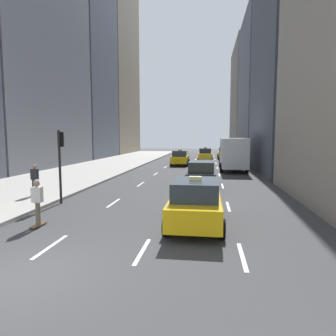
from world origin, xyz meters
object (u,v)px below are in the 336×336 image
at_px(box_truck, 233,153).
at_px(traffic_light_pole, 60,155).
at_px(taxi_lead, 205,154).
at_px(taxi_fourth, 224,153).
at_px(pedestrian_mid_block, 35,178).
at_px(skateboarder, 37,201).
at_px(taxi_third, 180,158).
at_px(taxi_second, 196,202).
at_px(sedan_black_near, 201,174).

relative_size(box_truck, traffic_light_pole, 2.33).
bearing_deg(taxi_lead, traffic_light_pole, -103.44).
distance_m(taxi_fourth, box_truck, 15.57).
distance_m(box_truck, pedestrian_mid_block, 19.26).
distance_m(taxi_fourth, skateboarder, 36.72).
xyz_separation_m(taxi_lead, box_truck, (2.80, -11.91, 0.83)).
bearing_deg(taxi_fourth, taxi_third, -116.55).
distance_m(pedestrian_mid_block, traffic_light_pole, 2.56).
bearing_deg(box_truck, traffic_light_pole, -120.31).
xyz_separation_m(taxi_lead, taxi_second, (0.00, -31.24, 0.00)).
height_order(taxi_second, skateboarder, taxi_second).
xyz_separation_m(taxi_fourth, skateboarder, (-8.50, -35.72, 0.08)).
bearing_deg(skateboarder, taxi_second, 8.34).
height_order(box_truck, traffic_light_pole, traffic_light_pole).
xyz_separation_m(pedestrian_mid_block, traffic_light_pole, (1.98, -0.92, 1.34)).
bearing_deg(pedestrian_mid_block, taxi_fourth, 69.58).
distance_m(sedan_black_near, traffic_light_pole, 9.03).
distance_m(taxi_second, box_truck, 19.55).
bearing_deg(taxi_lead, taxi_second, -90.00).
height_order(taxi_fourth, skateboarder, taxi_fourth).
bearing_deg(pedestrian_mid_block, skateboarder, -57.51).
bearing_deg(taxi_lead, box_truck, -76.77).
xyz_separation_m(taxi_fourth, traffic_light_pole, (-9.55, -31.88, 1.53)).
height_order(taxi_third, box_truck, box_truck).
relative_size(box_truck, skateboarder, 4.81).
height_order(taxi_second, traffic_light_pole, traffic_light_pole).
distance_m(taxi_third, pedestrian_mid_block, 20.63).
distance_m(taxi_lead, pedestrian_mid_block, 28.68).
distance_m(taxi_fourth, sedan_black_near, 26.23).
bearing_deg(taxi_second, traffic_light_pole, 156.04).
bearing_deg(taxi_second, box_truck, 81.76).
xyz_separation_m(taxi_third, box_truck, (5.60, -4.34, 0.83)).
distance_m(taxi_lead, taxi_third, 8.07).
relative_size(taxi_second, traffic_light_pole, 1.22).
bearing_deg(taxi_fourth, sedan_black_near, -96.13).
distance_m(taxi_third, box_truck, 7.13).
distance_m(taxi_third, taxi_fourth, 12.53).
height_order(taxi_lead, box_truck, box_truck).
xyz_separation_m(taxi_fourth, sedan_black_near, (-2.80, -26.08, -0.01)).
xyz_separation_m(sedan_black_near, skateboarder, (-5.70, -9.64, 0.09)).
bearing_deg(taxi_fourth, box_truck, -90.00).
xyz_separation_m(taxi_third, pedestrian_mid_block, (-5.93, -19.76, 0.19)).
xyz_separation_m(taxi_fourth, pedestrian_mid_block, (-11.53, -30.96, 0.19)).
height_order(taxi_third, sedan_black_near, taxi_third).
bearing_deg(taxi_lead, sedan_black_near, -90.00).
height_order(taxi_lead, sedan_black_near, taxi_lead).
bearing_deg(traffic_light_pole, pedestrian_mid_block, 155.03).
bearing_deg(traffic_light_pole, skateboarder, -74.68).
bearing_deg(taxi_lead, skateboarder, -100.07).
bearing_deg(traffic_light_pole, taxi_third, 79.18).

